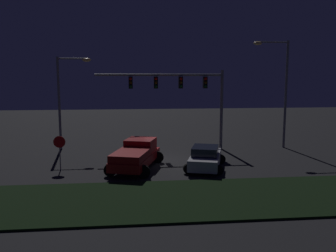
{
  "coord_description": "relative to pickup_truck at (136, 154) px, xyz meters",
  "views": [
    {
      "loc": [
        -2.19,
        -24.98,
        6.01
      ],
      "look_at": [
        0.41,
        0.2,
        2.44
      ],
      "focal_mm": 37.93,
      "sensor_mm": 36.0,
      "label": 1
    }
  ],
  "objects": [
    {
      "name": "ground_plane",
      "position": [
        1.91,
        2.24,
        -1.0
      ],
      "size": [
        80.0,
        80.0,
        0.0
      ],
      "primitive_type": "plane",
      "color": "black"
    },
    {
      "name": "car_sedan",
      "position": [
        4.47,
        -0.51,
        -0.26
      ],
      "size": [
        3.28,
        4.74,
        1.51
      ],
      "rotation": [
        0.0,
        0.0,
        1.27
      ],
      "color": "#B7B7BC",
      "rests_on": "ground_plane"
    },
    {
      "name": "pickup_truck",
      "position": [
        0.0,
        0.0,
        0.0
      ],
      "size": [
        3.91,
        5.75,
        1.8
      ],
      "rotation": [
        0.0,
        0.0,
        1.27
      ],
      "color": "maroon",
      "rests_on": "ground_plane"
    },
    {
      "name": "grass_median",
      "position": [
        1.91,
        -6.19,
        -0.95
      ],
      "size": [
        24.3,
        5.86,
        0.1
      ],
      "primitive_type": "cube",
      "color": "black",
      "rests_on": "ground_plane"
    },
    {
      "name": "street_lamp_left",
      "position": [
        -5.56,
        6.94,
        3.82
      ],
      "size": [
        2.76,
        0.44,
        7.56
      ],
      "color": "slate",
      "rests_on": "ground_plane"
    },
    {
      "name": "stop_sign",
      "position": [
        -4.89,
        0.09,
        0.56
      ],
      "size": [
        0.76,
        0.08,
        2.23
      ],
      "color": "slate",
      "rests_on": "ground_plane"
    },
    {
      "name": "street_lamp_right",
      "position": [
        11.95,
        5.69,
        4.58
      ],
      "size": [
        3.02,
        0.44,
        8.9
      ],
      "color": "slate",
      "rests_on": "ground_plane"
    },
    {
      "name": "traffic_signal_gantry",
      "position": [
        3.72,
        5.66,
        4.03
      ],
      "size": [
        10.32,
        0.56,
        6.5
      ],
      "color": "slate",
      "rests_on": "ground_plane"
    }
  ]
}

